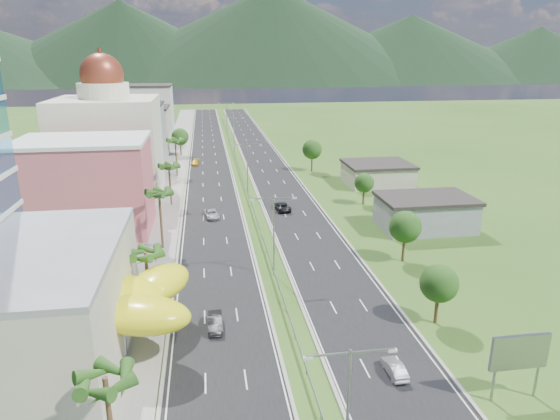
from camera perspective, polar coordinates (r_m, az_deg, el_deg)
name	(u,v)px	position (r m, az deg, el deg)	size (l,w,h in m)	color
ground	(286,311)	(59.00, 0.67, -11.49)	(500.00, 500.00, 0.00)	#2D5119
road_left	(209,158)	(143.80, -8.10, 5.85)	(11.00, 260.00, 0.04)	black
road_right	(262,157)	(144.67, -2.12, 6.09)	(11.00, 260.00, 0.04)	black
sidewalk_left	(175,159)	(144.05, -11.89, 5.69)	(7.00, 260.00, 0.12)	gray
median_guardrail	(240,169)	(126.34, -4.58, 4.64)	(0.10, 216.06, 0.76)	gray
streetlight_median_a	(348,407)	(34.92, 7.78, -21.41)	(6.04, 0.25, 11.00)	gray
streetlight_median_b	(274,228)	(65.27, -0.72, -2.06)	(6.04, 0.25, 11.00)	gray
streetlight_median_c	(247,164)	(103.61, -3.76, 5.28)	(6.04, 0.25, 11.00)	gray
streetlight_median_d	(234,132)	(147.80, -5.30, 8.92)	(6.04, 0.25, 11.00)	gray
streetlight_median_e	(227,114)	(192.36, -6.13, 10.87)	(6.04, 0.25, 11.00)	gray
lime_canopy	(95,301)	(53.80, -20.42, -9.72)	(18.00, 15.00, 7.40)	yellow
pink_shophouse	(87,188)	(87.80, -21.24, 2.38)	(20.00, 15.00, 15.00)	#D15667
domed_building	(109,141)	(109.11, -18.99, 7.46)	(20.00, 20.00, 28.70)	beige
midrise_grey	(131,138)	(133.85, -16.63, 7.92)	(16.00, 15.00, 16.00)	gray
midrise_beige	(142,131)	(155.64, -15.54, 8.70)	(16.00, 15.00, 13.00)	#B6AB96
midrise_white	(149,114)	(178.00, -14.78, 10.61)	(16.00, 15.00, 18.00)	silver
billboard	(519,354)	(48.08, 25.69, -14.61)	(5.20, 0.35, 6.20)	gray
shed_near	(425,214)	(88.14, 16.23, -0.45)	(15.00, 10.00, 5.00)	gray
shed_far	(377,175)	(115.71, 11.06, 3.98)	(14.00, 12.00, 4.40)	#B6AB96
palm_tree_a	(106,384)	(36.21, -19.32, -18.24)	(3.60, 3.60, 9.10)	#47301C
palm_tree_b	(146,256)	(57.59, -15.11, -5.10)	(3.60, 3.60, 8.10)	#47301C
palm_tree_c	(159,195)	(75.99, -13.65, 1.65)	(3.60, 3.60, 9.60)	#47301C
palm_tree_d	(169,168)	(98.48, -12.57, 4.73)	(3.60, 3.60, 8.60)	#47301C
palm_tree_e	(175,142)	(122.83, -11.89, 7.61)	(3.60, 3.60, 9.40)	#47301C
leafy_tree_lfar	(180,137)	(147.91, -11.35, 8.20)	(4.90, 4.90, 8.05)	#47301C
leafy_tree_ra	(439,284)	(57.19, 17.73, -8.01)	(4.20, 4.20, 6.90)	#47301C
leafy_tree_rb	(405,227)	(72.51, 14.12, -1.90)	(4.55, 4.55, 7.47)	#47301C
leafy_tree_rc	(364,183)	(98.88, 9.60, 3.06)	(3.85, 3.85, 6.33)	#47301C
leafy_tree_rd	(312,149)	(125.89, 3.69, 6.92)	(4.90, 4.90, 8.05)	#47301C
mountain_ridge	(273,84)	(506.39, -0.82, 14.25)	(860.00, 140.00, 90.00)	black
car_dark_left	(215,322)	(55.77, -7.44, -12.59)	(1.55, 4.45, 1.47)	black
car_silver_mid_left	(211,214)	(91.32, -7.84, -0.44)	(2.28, 4.95, 1.38)	#AFB2B7
car_yellow_far_left	(195,162)	(135.77, -9.66, 5.38)	(1.84, 4.53, 1.31)	gold
car_silver_right	(394,368)	(49.66, 12.94, -17.21)	(1.36, 3.89, 1.28)	#999AA0
car_dark_far_right	(282,206)	(94.71, 0.23, 0.42)	(2.51, 5.45, 1.52)	black
motorcycle	(176,334)	(54.69, -11.81, -13.67)	(0.56, 1.85, 1.18)	black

